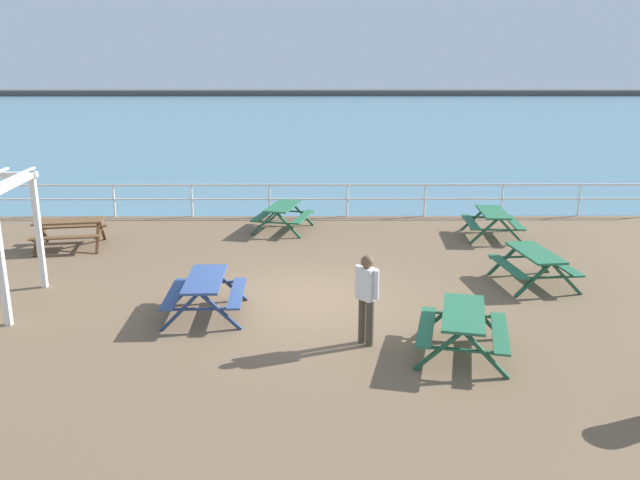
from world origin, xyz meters
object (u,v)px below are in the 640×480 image
Objects in this scene: picnic_table_far_right at (535,260)px; picnic_table_mid_centre at (493,218)px; picnic_table_near_right at (205,287)px; picnic_table_seaward at (283,211)px; visitor at (367,294)px; picnic_table_far_left at (69,227)px; picnic_table_near_left at (463,322)px.

picnic_table_mid_centre is at bearing -8.29° from picnic_table_far_right.
picnic_table_near_right is at bearing 98.02° from picnic_table_far_right.
picnic_table_seaward is at bearing 43.62° from picnic_table_far_right.
picnic_table_far_left is at bearing 95.78° from visitor.
picnic_table_near_left and picnic_table_far_left have the same top height.
picnic_table_near_left and picnic_table_seaward have the same top height.
picnic_table_near_right is at bearing -56.93° from picnic_table_far_left.
picnic_table_far_right is (-0.15, -4.15, 0.00)m from picnic_table_mid_centre.
picnic_table_seaward is (-6.09, 0.86, 0.00)m from picnic_table_mid_centre.
picnic_table_far_right is (7.15, 1.82, 0.00)m from picnic_table_near_right.
picnic_table_near_left is 5.07m from picnic_table_near_right.
picnic_table_mid_centre is (7.30, 5.97, 0.00)m from picnic_table_near_right.
picnic_table_near_left and picnic_table_far_right have the same top height.
visitor is at bearing -49.28° from picnic_table_far_left.
visitor is at bearing -153.47° from picnic_table_seaward.
visitor reaches higher than picnic_table_near_right.
picnic_table_far_right is at bearing -20.60° from picnic_table_near_left.
picnic_table_seaward is at bearing 58.52° from visitor.
picnic_table_near_right is 0.88× the size of picnic_table_seaward.
picnic_table_near_right is 1.11× the size of visitor.
picnic_table_far_left and picnic_table_far_right have the same top height.
picnic_table_mid_centre and picnic_table_far_left have the same top height.
picnic_table_near_left is 4.39m from picnic_table_far_right.
picnic_table_near_right and picnic_table_seaward have the same top height.
picnic_table_far_right is 0.93× the size of picnic_table_seaward.
picnic_table_near_right is 7.38m from picnic_table_far_right.
picnic_table_mid_centre is at bearing -4.37° from picnic_table_far_left.
picnic_table_far_right is 1.18× the size of visitor.
picnic_table_near_left is 1.26× the size of visitor.
picnic_table_seaward is at bearing -11.95° from picnic_table_near_right.
picnic_table_mid_centre is (2.58, 7.81, 0.00)m from picnic_table_near_left.
picnic_table_seaward is (-5.94, 5.01, 0.00)m from picnic_table_far_right.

